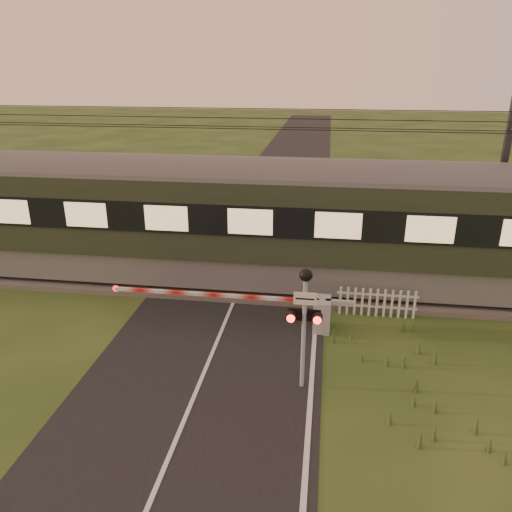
% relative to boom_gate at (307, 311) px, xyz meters
% --- Properties ---
extents(ground, '(160.00, 160.00, 0.00)m').
position_rel_boom_gate_xyz_m(ground, '(-2.49, -3.51, -0.57)').
color(ground, '#223A16').
rests_on(ground, ground).
extents(road, '(6.00, 140.00, 0.03)m').
position_rel_boom_gate_xyz_m(road, '(-2.47, -3.74, -0.56)').
color(road, black).
rests_on(road, ground).
extents(track_bed, '(140.00, 3.40, 0.39)m').
position_rel_boom_gate_xyz_m(track_bed, '(-2.49, 2.99, -0.50)').
color(track_bed, '#47423D').
rests_on(track_bed, ground).
extents(overhead_wires, '(120.00, 0.62, 0.62)m').
position_rel_boom_gate_xyz_m(overhead_wires, '(-2.49, 2.99, 5.16)').
color(overhead_wires, black).
rests_on(overhead_wires, ground).
extents(boom_gate, '(7.36, 0.77, 1.02)m').
position_rel_boom_gate_xyz_m(boom_gate, '(0.00, 0.00, 0.00)').
color(boom_gate, gray).
rests_on(boom_gate, ground).
extents(crossing_signal, '(0.80, 0.34, 3.13)m').
position_rel_boom_gate_xyz_m(crossing_signal, '(0.02, -2.91, 1.58)').
color(crossing_signal, gray).
rests_on(crossing_signal, ground).
extents(picket_fence, '(2.50, 0.08, 0.93)m').
position_rel_boom_gate_xyz_m(picket_fence, '(2.13, 1.09, -0.10)').
color(picket_fence, silver).
rests_on(picket_fence, ground).
extents(catenary_mast, '(0.21, 2.45, 6.68)m').
position_rel_boom_gate_xyz_m(catenary_mast, '(6.51, 5.21, 2.91)').
color(catenary_mast, '#2D2D30').
rests_on(catenary_mast, ground).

